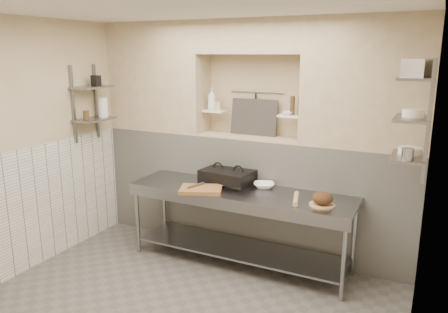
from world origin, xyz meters
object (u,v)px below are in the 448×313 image
Objects in this scene: prep_table at (239,212)px; bread_loaf at (322,198)px; bottle_soap at (212,99)px; panini_press at (228,176)px; rolling_pin at (296,199)px; bowl_alcove at (287,113)px; jug_left at (103,107)px; cutting_board at (201,189)px; mixing_bowl at (264,185)px.

prep_table is 1.02m from bread_loaf.
prep_table is at bearing -40.65° from bottle_soap.
panini_press reaches higher than rolling_pin.
bowl_alcove reaches higher than bread_loaf.
panini_press is 2.59× the size of jug_left.
mixing_bowl is at bearing 36.09° from cutting_board.
mixing_bowl is 2.32m from jug_left.
bread_loaf is at bearing -4.62° from prep_table.
jug_left is (-2.16, -0.18, 0.81)m from mixing_bowl.
panini_press reaches higher than prep_table.
bowl_alcove reaches higher than prep_table.
bottle_soap is (-0.64, 0.55, 1.21)m from prep_table.
bread_loaf is 0.85× the size of jug_left.
rolling_pin is at bearing -32.01° from mixing_bowl.
prep_table is 5.62× the size of cutting_board.
rolling_pin is 1.77× the size of bread_loaf.
cutting_board is 1.95× the size of mixing_bowl.
prep_table is 1.28m from bowl_alcove.
prep_table is 4.06× the size of panini_press.
cutting_board is at bearing -133.17° from bowl_alcove.
jug_left reaches higher than prep_table.
panini_press reaches higher than bread_loaf.
rolling_pin is 1.08m from bowl_alcove.
bottle_soap is 0.99m from bowl_alcove.
bottle_soap reaches higher than panini_press.
mixing_bowl reaches higher than rolling_pin.
panini_press is 1.38× the size of cutting_board.
rolling_pin is 1.50× the size of jug_left.
bottle_soap is 1.42m from jug_left.
jug_left is (-2.91, 0.12, 0.76)m from bread_loaf.
bowl_alcove is at bearing 133.49° from bread_loaf.
panini_press is 2.69× the size of mixing_bowl.
jug_left is (-2.30, -0.53, 0.00)m from bowl_alcove.
jug_left is (-1.95, 0.04, 1.09)m from prep_table.
bowl_alcove is at bearing 117.44° from rolling_pin.
panini_press is 1.02m from bowl_alcove.
rolling_pin is at bearing -11.13° from panini_press.
jug_left is at bearing 170.95° from cutting_board.
panini_press is at bearing 5.86° from jug_left.
cutting_board is 1.34m from bread_loaf.
cutting_board is at bearing -150.65° from prep_table.
prep_table is at bearing -134.20° from mixing_bowl.
prep_table is 1.47m from bottle_soap.
rolling_pin is 0.28m from bread_loaf.
panini_press is at bearing 162.59° from rolling_pin.
bottle_soap is 2.09× the size of bowl_alcove.
bread_loaf is 3.01m from jug_left.
jug_left reaches higher than bread_loaf.
bottle_soap reaches higher than bread_loaf.
jug_left reaches higher than panini_press.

